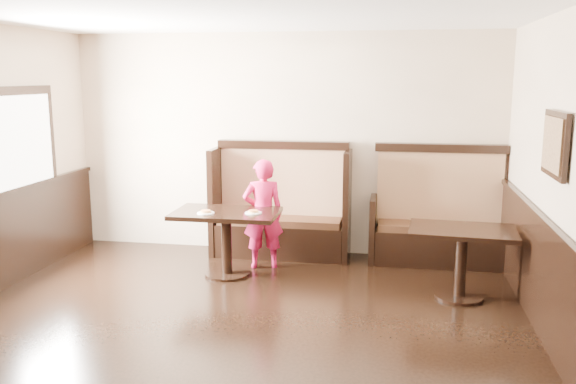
% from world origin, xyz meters
% --- Properties ---
extents(ground, '(7.00, 7.00, 0.00)m').
position_xyz_m(ground, '(0.00, 0.00, 0.00)').
color(ground, black).
rests_on(ground, ground).
extents(room_shell, '(7.00, 7.00, 7.00)m').
position_xyz_m(room_shell, '(-0.30, 0.28, 0.67)').
color(room_shell, beige).
rests_on(room_shell, ground).
extents(booth_main, '(1.75, 0.72, 1.45)m').
position_xyz_m(booth_main, '(0.00, 3.30, 0.53)').
color(booth_main, black).
rests_on(booth_main, ground).
extents(booth_neighbor, '(1.65, 0.72, 1.45)m').
position_xyz_m(booth_neighbor, '(1.95, 3.29, 0.48)').
color(booth_neighbor, black).
rests_on(booth_neighbor, ground).
extents(table_main, '(1.18, 0.74, 0.75)m').
position_xyz_m(table_main, '(-0.46, 2.35, 0.58)').
color(table_main, black).
rests_on(table_main, ground).
extents(table_neighbor, '(1.11, 0.77, 0.74)m').
position_xyz_m(table_neighbor, '(2.10, 2.06, 0.55)').
color(table_neighbor, black).
rests_on(table_neighbor, ground).
extents(child, '(0.55, 0.43, 1.31)m').
position_xyz_m(child, '(-0.11, 2.73, 0.66)').
color(child, '#D4164E').
rests_on(child, ground).
extents(pizza_plate_left, '(0.20, 0.20, 0.04)m').
position_xyz_m(pizza_plate_left, '(-0.65, 2.21, 0.77)').
color(pizza_plate_left, white).
rests_on(pizza_plate_left, table_main).
extents(pizza_plate_right, '(0.19, 0.19, 0.04)m').
position_xyz_m(pizza_plate_right, '(-0.13, 2.31, 0.77)').
color(pizza_plate_right, white).
rests_on(pizza_plate_right, table_main).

